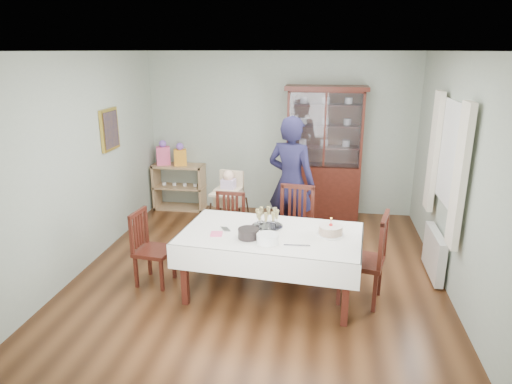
% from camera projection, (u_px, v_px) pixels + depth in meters
% --- Properties ---
extents(floor, '(5.00, 5.00, 0.00)m').
position_uv_depth(floor, '(258.00, 274.00, 5.77)').
color(floor, '#593319').
rests_on(floor, ground).
extents(room_shell, '(5.00, 5.00, 5.00)m').
position_uv_depth(room_shell, '(265.00, 133.00, 5.76)').
color(room_shell, '#9EAA99').
rests_on(room_shell, floor).
extents(dining_table, '(2.10, 1.33, 0.76)m').
position_uv_depth(dining_table, '(271.00, 263.00, 5.20)').
color(dining_table, '#461911').
rests_on(dining_table, floor).
extents(china_cabinet, '(1.30, 0.48, 2.18)m').
position_uv_depth(china_cabinet, '(324.00, 151.00, 7.46)').
color(china_cabinet, '#461911').
rests_on(china_cabinet, floor).
extents(sideboard, '(0.90, 0.38, 0.80)m').
position_uv_depth(sideboard, '(179.00, 187.00, 8.05)').
color(sideboard, tan).
rests_on(sideboard, floor).
extents(picture_frame, '(0.04, 0.48, 0.58)m').
position_uv_depth(picture_frame, '(110.00, 130.00, 6.35)').
color(picture_frame, gold).
rests_on(picture_frame, room_shell).
extents(window, '(0.04, 1.02, 1.22)m').
position_uv_depth(window, '(452.00, 155.00, 5.27)').
color(window, white).
rests_on(window, room_shell).
extents(curtain_left, '(0.07, 0.30, 1.55)m').
position_uv_depth(curtain_left, '(460.00, 177.00, 4.73)').
color(curtain_left, silver).
rests_on(curtain_left, room_shell).
extents(curtain_right, '(0.07, 0.30, 1.55)m').
position_uv_depth(curtain_right, '(434.00, 152.00, 5.90)').
color(curtain_right, silver).
rests_on(curtain_right, room_shell).
extents(radiator, '(0.10, 0.80, 0.55)m').
position_uv_depth(radiator, '(434.00, 253.00, 5.65)').
color(radiator, white).
rests_on(radiator, floor).
extents(chair_far_left, '(0.43, 0.43, 0.91)m').
position_uv_depth(chair_far_left, '(228.00, 242.00, 6.06)').
color(chair_far_left, '#461911').
rests_on(chair_far_left, floor).
extents(chair_far_right, '(0.52, 0.52, 1.04)m').
position_uv_depth(chair_far_right, '(294.00, 243.00, 5.94)').
color(chair_far_right, '#461911').
rests_on(chair_far_right, floor).
extents(chair_end_left, '(0.45, 0.45, 0.90)m').
position_uv_depth(chair_end_left, '(154.00, 262.00, 5.49)').
color(chair_end_left, '#461911').
rests_on(chair_end_left, floor).
extents(chair_end_right, '(0.56, 0.56, 1.04)m').
position_uv_depth(chair_end_right, '(362.00, 275.00, 5.08)').
color(chair_end_right, '#461911').
rests_on(chair_end_right, floor).
extents(woman, '(0.80, 0.65, 1.88)m').
position_uv_depth(woman, '(291.00, 183.00, 6.35)').
color(woman, black).
rests_on(woman, floor).
extents(high_chair, '(0.55, 0.55, 1.08)m').
position_uv_depth(high_chair, '(229.00, 214.00, 6.65)').
color(high_chair, black).
rests_on(high_chair, floor).
extents(champagne_tray, '(0.36, 0.36, 0.22)m').
position_uv_depth(champagne_tray, '(267.00, 222.00, 5.22)').
color(champagne_tray, silver).
rests_on(champagne_tray, dining_table).
extents(birthday_cake, '(0.30, 0.30, 0.21)m').
position_uv_depth(birthday_cake, '(331.00, 230.00, 5.01)').
color(birthday_cake, white).
rests_on(birthday_cake, dining_table).
extents(plate_stack_dark, '(0.27, 0.27, 0.11)m').
position_uv_depth(plate_stack_dark, '(248.00, 233.00, 4.93)').
color(plate_stack_dark, black).
rests_on(plate_stack_dark, dining_table).
extents(plate_stack_white, '(0.31, 0.31, 0.10)m').
position_uv_depth(plate_stack_white, '(267.00, 239.00, 4.80)').
color(plate_stack_white, white).
rests_on(plate_stack_white, dining_table).
extents(napkin_stack, '(0.14, 0.14, 0.02)m').
position_uv_depth(napkin_stack, '(216.00, 234.00, 5.03)').
color(napkin_stack, '#F65A8B').
rests_on(napkin_stack, dining_table).
extents(cutlery, '(0.16, 0.18, 0.01)m').
position_uv_depth(cutlery, '(223.00, 229.00, 5.19)').
color(cutlery, silver).
rests_on(cutlery, dining_table).
extents(cake_knife, '(0.27, 0.05, 0.01)m').
position_uv_depth(cake_knife, '(297.00, 245.00, 4.75)').
color(cake_knife, silver).
rests_on(cake_knife, dining_table).
extents(gift_bag_pink, '(0.27, 0.22, 0.43)m').
position_uv_depth(gift_bag_pink, '(163.00, 154.00, 7.90)').
color(gift_bag_pink, '#F65A8B').
rests_on(gift_bag_pink, sideboard).
extents(gift_bag_orange, '(0.25, 0.21, 0.39)m').
position_uv_depth(gift_bag_orange, '(180.00, 155.00, 7.86)').
color(gift_bag_orange, orange).
rests_on(gift_bag_orange, sideboard).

